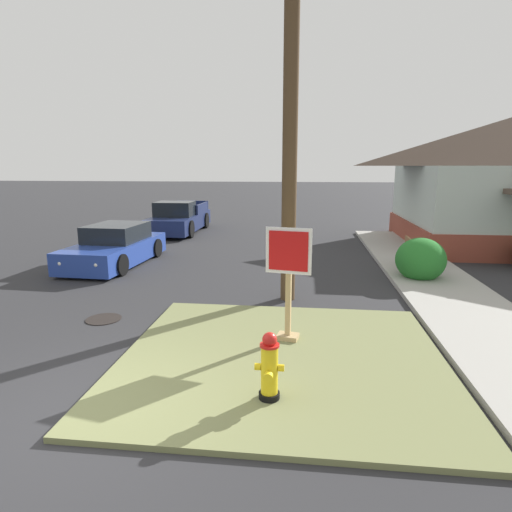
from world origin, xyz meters
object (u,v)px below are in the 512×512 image
pickup_truck_navy (179,219)px  parked_sedan_blue (115,247)px  stop_sign (288,286)px  utility_pole (292,37)px  manhole_cover (104,319)px  street_bench (416,253)px  fire_hydrant (269,368)px

pickup_truck_navy → parked_sedan_blue: bearing=-90.8°
stop_sign → utility_pole: bearing=92.4°
stop_sign → utility_pole: 5.27m
manhole_cover → utility_pole: bearing=26.3°
street_bench → utility_pole: bearing=-141.3°
manhole_cover → fire_hydrant: bearing=-37.1°
utility_pole → parked_sedan_blue: bearing=151.6°
manhole_cover → street_bench: 8.57m
street_bench → utility_pole: size_ratio=0.15×
fire_hydrant → street_bench: fire_hydrant is taller
fire_hydrant → manhole_cover: 4.53m
stop_sign → pickup_truck_navy: (-5.55, 12.13, -0.43)m
fire_hydrant → parked_sedan_blue: (-5.49, 7.51, 0.03)m
utility_pole → fire_hydrant: bearing=-90.6°
street_bench → utility_pole: (-3.54, -2.84, 5.06)m
street_bench → pickup_truck_navy: bearing=143.2°
manhole_cover → stop_sign: bearing=-11.5°
fire_hydrant → utility_pole: utility_pole is taller
stop_sign → street_bench: (3.44, 5.40, -0.46)m
fire_hydrant → stop_sign: (0.16, 1.96, 0.54)m
manhole_cover → parked_sedan_blue: (-1.90, 4.79, 0.53)m
pickup_truck_navy → utility_pole: size_ratio=0.46×
fire_hydrant → parked_sedan_blue: parked_sedan_blue is taller
manhole_cover → pickup_truck_navy: 11.53m
manhole_cover → parked_sedan_blue: bearing=111.6°
parked_sedan_blue → stop_sign: bearing=-44.5°
manhole_cover → parked_sedan_blue: parked_sedan_blue is taller
street_bench → manhole_cover: bearing=-147.2°
manhole_cover → parked_sedan_blue: size_ratio=0.17×
pickup_truck_navy → fire_hydrant: bearing=-69.0°
fire_hydrant → parked_sedan_blue: bearing=126.2°
parked_sedan_blue → utility_pole: (5.54, -2.99, 5.11)m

